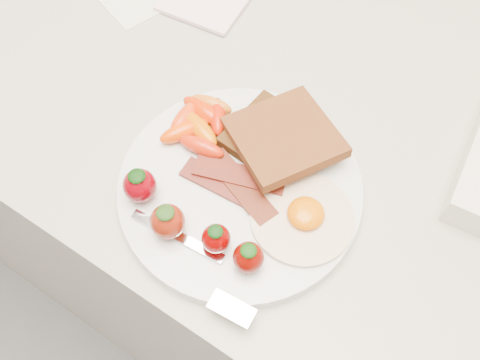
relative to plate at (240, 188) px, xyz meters
The scene contains 9 objects.
counter 0.48m from the plate, 91.44° to the left, with size 2.00×0.60×0.90m, color gray.
plate is the anchor object (origin of this frame).
toast_lower 0.07m from the plate, 91.87° to the left, with size 0.09×0.09×0.01m, color black.
toast_upper 0.08m from the plate, 78.15° to the left, with size 0.11×0.11×0.01m, color #47220D.
fried_egg 0.08m from the plate, ahead, with size 0.12×0.12×0.02m.
bacon_strips 0.01m from the plate, 148.97° to the right, with size 0.12×0.07×0.01m.
baby_carrots 0.09m from the plate, 154.64° to the left, with size 0.09×0.10×0.02m.
strawberries 0.08m from the plate, 104.48° to the right, with size 0.17×0.05×0.04m.
fork 0.11m from the plate, 78.60° to the right, with size 0.17×0.05×0.00m.
Camera 1 is at (0.16, 1.32, 1.43)m, focal length 40.00 mm.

